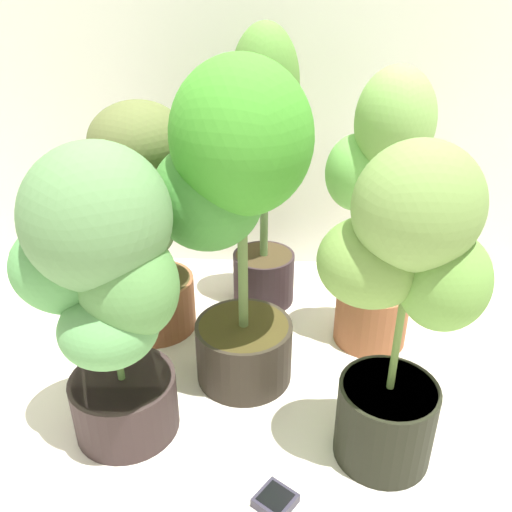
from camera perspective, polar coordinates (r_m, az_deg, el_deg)
ground_plane at (r=1.52m, az=-0.08°, el=-16.13°), size 8.00×8.00×0.00m
potted_plant_front_right at (r=1.17m, az=15.21°, el=-4.18°), size 0.39×0.30×0.79m
potted_plant_center at (r=1.35m, az=-2.53°, el=6.04°), size 0.51×0.46×0.90m
potted_plant_back_left at (r=1.65m, az=-11.64°, el=4.84°), size 0.36×0.34×0.75m
potted_plant_front_left at (r=1.25m, az=-15.80°, el=-2.50°), size 0.46×0.42×0.76m
potted_plant_back_center at (r=1.74m, az=0.28°, el=10.49°), size 0.30×0.26×0.93m
potted_plant_back_right at (r=1.58m, az=12.73°, el=5.19°), size 0.33×0.30×0.85m
hygrometer_box at (r=1.33m, az=2.06°, el=-24.43°), size 0.11×0.11×0.03m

